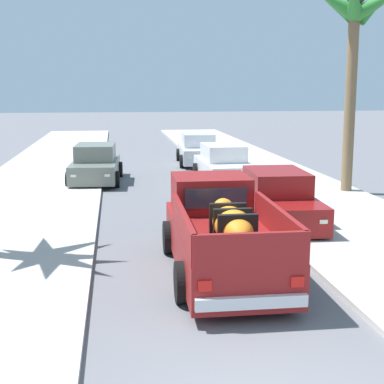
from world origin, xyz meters
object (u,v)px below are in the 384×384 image
at_px(car_left_mid, 223,165).
at_px(car_right_mid, 276,200).
at_px(pickup_truck, 221,233).
at_px(car_left_near, 96,165).
at_px(car_right_near, 198,150).
at_px(palm_tree_right_mid, 355,25).

height_order(car_left_mid, car_right_mid, same).
bearing_deg(car_right_mid, pickup_truck, -122.58).
relative_size(car_left_near, car_right_near, 1.00).
xyz_separation_m(pickup_truck, car_right_near, (1.99, 15.94, -0.10)).
distance_m(car_right_near, palm_tree_right_mid, 10.68).
height_order(car_right_near, palm_tree_right_mid, palm_tree_right_mid).
bearing_deg(pickup_truck, car_left_mid, 78.23).
bearing_deg(car_left_near, car_right_mid, -56.03).
distance_m(car_left_mid, car_right_mid, 6.88).
xyz_separation_m(car_left_near, palm_tree_right_mid, (9.09, -3.76, 5.20)).
distance_m(pickup_truck, car_left_mid, 10.68).
distance_m(car_right_mid, palm_tree_right_mid, 7.62).
relative_size(car_right_near, car_left_mid, 1.01).
distance_m(pickup_truck, car_left_near, 11.72).
relative_size(car_left_near, car_right_mid, 1.00).
bearing_deg(car_left_mid, car_right_mid, -89.08).
distance_m(car_right_near, car_left_mid, 5.49).
distance_m(pickup_truck, palm_tree_right_mid, 11.02).
height_order(pickup_truck, car_left_mid, pickup_truck).
height_order(car_left_near, car_right_near, same).
bearing_deg(pickup_truck, palm_tree_right_mid, 50.97).
relative_size(pickup_truck, palm_tree_right_mid, 0.72).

